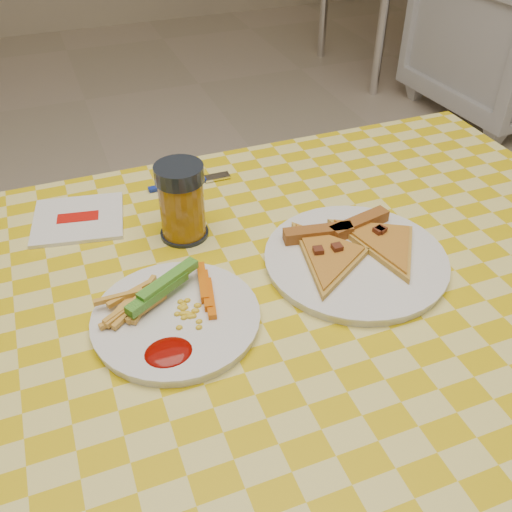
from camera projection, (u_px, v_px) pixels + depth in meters
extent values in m
cylinder|color=silver|center=(406.00, 283.00, 1.43)|extent=(0.06, 0.06, 0.71)
cube|color=brown|center=(253.00, 320.00, 0.80)|extent=(1.20, 0.80, 0.04)
cylinder|color=silver|center=(382.00, 30.00, 3.05)|extent=(0.06, 0.06, 0.71)
cylinder|color=white|center=(176.00, 320.00, 0.75)|extent=(0.23, 0.23, 0.01)
cylinder|color=white|center=(355.00, 261.00, 0.85)|extent=(0.34, 0.34, 0.01)
cube|color=#21570D|center=(163.00, 286.00, 0.76)|extent=(0.10, 0.08, 0.02)
cube|color=#D96109|center=(206.00, 290.00, 0.78)|extent=(0.06, 0.08, 0.02)
ellipsoid|color=#780702|center=(168.00, 353.00, 0.70)|extent=(0.06, 0.05, 0.01)
cube|color=#9C5023|center=(318.00, 234.00, 0.88)|extent=(0.11, 0.04, 0.02)
cube|color=#9C5023|center=(359.00, 225.00, 0.90)|extent=(0.11, 0.05, 0.02)
cylinder|color=black|center=(185.00, 233.00, 0.91)|extent=(0.08, 0.08, 0.01)
cylinder|color=#87570E|center=(182.00, 208.00, 0.88)|extent=(0.07, 0.07, 0.10)
cylinder|color=black|center=(179.00, 173.00, 0.85)|extent=(0.08, 0.08, 0.03)
cube|color=silver|center=(78.00, 219.00, 0.94)|extent=(0.17, 0.16, 0.01)
cube|color=red|center=(78.00, 217.00, 0.94)|extent=(0.07, 0.04, 0.00)
cube|color=navy|center=(178.00, 184.00, 1.03)|extent=(0.11, 0.01, 0.01)
cube|color=silver|center=(217.00, 177.00, 1.05)|extent=(0.05, 0.02, 0.00)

